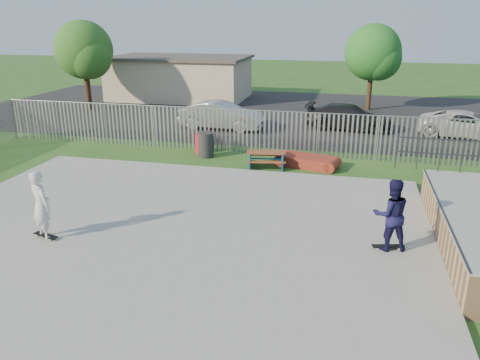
% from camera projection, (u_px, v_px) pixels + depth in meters
% --- Properties ---
extents(ground, '(120.00, 120.00, 0.00)m').
position_uv_depth(ground, '(168.00, 233.00, 13.63)').
color(ground, '#2D551D').
rests_on(ground, ground).
extents(concrete_slab, '(15.00, 12.00, 0.15)m').
position_uv_depth(concrete_slab, '(167.00, 231.00, 13.61)').
color(concrete_slab, gray).
rests_on(concrete_slab, ground).
extents(fence, '(26.04, 16.02, 2.00)m').
position_uv_depth(fence, '(238.00, 159.00, 17.30)').
color(fence, gray).
rests_on(fence, ground).
extents(picnic_table, '(1.82, 1.59, 0.68)m').
position_uv_depth(picnic_table, '(266.00, 159.00, 19.55)').
color(picnic_table, brown).
rests_on(picnic_table, ground).
extents(funbox, '(2.42, 1.60, 0.44)m').
position_uv_depth(funbox, '(307.00, 161.00, 19.70)').
color(funbox, maroon).
rests_on(funbox, ground).
extents(trash_bin_red, '(0.53, 0.53, 0.89)m').
position_uv_depth(trash_bin_red, '(201.00, 144.00, 21.61)').
color(trash_bin_red, '#B21B2A').
rests_on(trash_bin_red, ground).
extents(trash_bin_grey, '(0.67, 0.67, 1.11)m').
position_uv_depth(trash_bin_grey, '(206.00, 145.00, 20.94)').
color(trash_bin_grey, '#28272A').
rests_on(trash_bin_grey, ground).
extents(parking_lot, '(40.00, 18.00, 0.02)m').
position_uv_depth(parking_lot, '(274.00, 112.00, 31.10)').
color(parking_lot, black).
rests_on(parking_lot, ground).
extents(car_silver, '(4.76, 1.91, 1.54)m').
position_uv_depth(car_silver, '(221.00, 115.00, 26.10)').
color(car_silver, silver).
rests_on(car_silver, parking_lot).
extents(car_dark, '(4.96, 2.42, 1.39)m').
position_uv_depth(car_dark, '(349.00, 117.00, 26.03)').
color(car_dark, black).
rests_on(car_dark, parking_lot).
extents(car_white, '(5.15, 3.13, 1.34)m').
position_uv_depth(car_white, '(467.00, 124.00, 24.35)').
color(car_white, silver).
rests_on(car_white, parking_lot).
extents(building, '(10.40, 6.40, 3.20)m').
position_uv_depth(building, '(180.00, 77.00, 35.99)').
color(building, beige).
rests_on(building, ground).
extents(tree_left, '(3.80, 3.80, 5.86)m').
position_uv_depth(tree_left, '(84.00, 50.00, 30.82)').
color(tree_left, '#3D2918').
rests_on(tree_left, ground).
extents(tree_mid, '(3.65, 3.65, 5.64)m').
position_uv_depth(tree_mid, '(373.00, 53.00, 30.66)').
color(tree_mid, '#41291A').
rests_on(tree_mid, ground).
extents(skateboard_a, '(0.82, 0.38, 0.08)m').
position_uv_depth(skateboard_a, '(387.00, 247.00, 12.40)').
color(skateboard_a, black).
rests_on(skateboard_a, concrete_slab).
extents(skateboard_b, '(0.82, 0.43, 0.08)m').
position_uv_depth(skateboard_b, '(46.00, 236.00, 13.02)').
color(skateboard_b, black).
rests_on(skateboard_b, concrete_slab).
extents(skater_navy, '(1.09, 0.94, 1.94)m').
position_uv_depth(skater_navy, '(391.00, 215.00, 12.09)').
color(skater_navy, '#13123A').
rests_on(skater_navy, concrete_slab).
extents(skater_white, '(0.84, 0.74, 1.94)m').
position_uv_depth(skater_white, '(41.00, 205.00, 12.71)').
color(skater_white, silver).
rests_on(skater_white, concrete_slab).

